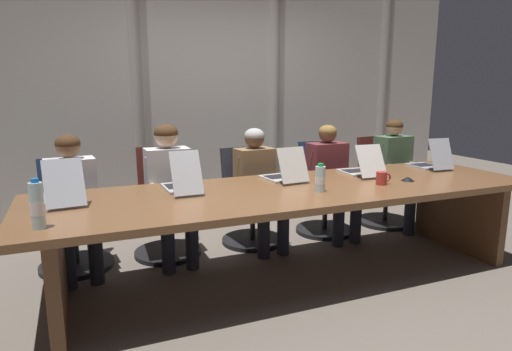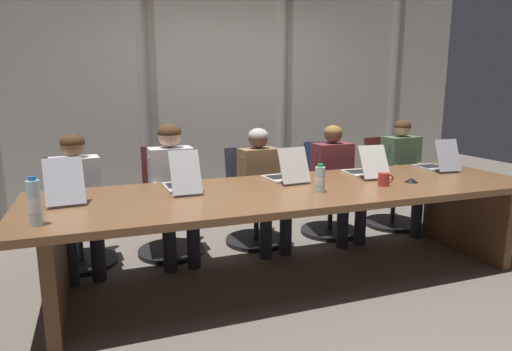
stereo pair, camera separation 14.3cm
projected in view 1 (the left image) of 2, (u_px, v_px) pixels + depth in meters
The scene contains 22 objects.
ground_plane at pixel (294, 277), 3.50m from camera, with size 12.72×12.72×0.00m, color #6B6056.
conference_table at pixel (295, 205), 3.39m from camera, with size 3.92×1.14×0.73m.
curtain_backdrop at pixel (215, 79), 4.99m from camera, with size 6.36×0.17×3.17m.
laptop_left_end at pixel (63, 193), 2.94m from camera, with size 0.29×0.52×0.31m.
laptop_left_mid at pixel (181, 183), 3.24m from camera, with size 0.22×0.49×0.32m.
laptop_center at pixel (284, 174), 3.61m from camera, with size 0.29×0.44×0.29m.
laptop_right_mid at pixel (361, 169), 3.85m from camera, with size 0.27×0.47×0.28m.
laptop_right_end at pixel (430, 162), 4.16m from camera, with size 0.25×0.43×0.30m.
office_chair_left_end at pixel (73, 227), 3.67m from camera, with size 0.60×0.60×0.91m.
office_chair_left_mid at pixel (166, 215), 3.96m from camera, with size 0.60×0.60×0.96m.
office_chair_center at pixel (250, 207), 4.27m from camera, with size 0.60×0.60×0.92m.
office_chair_right_mid at pixel (323, 199), 4.58m from camera, with size 0.60×0.61×0.93m.
office_chair_right_end at pixel (383, 191), 4.87m from camera, with size 0.60×0.60×0.96m.
person_left_end at pixel (73, 197), 3.48m from camera, with size 0.43×0.57×1.13m.
person_left_mid at pixel (170, 184), 3.76m from camera, with size 0.39×0.55×1.18m.
person_center at pixel (259, 181), 4.08m from camera, with size 0.39×0.56×1.12m.
person_right_mid at pixel (331, 175), 4.38m from camera, with size 0.40×0.55×1.13m.
person_right_end at pixel (398, 168), 4.69m from camera, with size 0.42×0.57×1.16m.
water_bottle_primary at pixel (320, 179), 3.22m from camera, with size 0.08×0.08×0.21m.
water_bottle_secondary at pixel (37, 206), 2.36m from camera, with size 0.07×0.07×0.28m.
coffee_mug_near at pixel (382, 178), 3.46m from camera, with size 0.13×0.09×0.10m.
conference_mic_left_side at pixel (408, 179), 3.60m from camera, with size 0.11×0.11×0.04m, color black.
Camera 1 is at (-1.54, -2.91, 1.49)m, focal length 30.69 mm.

